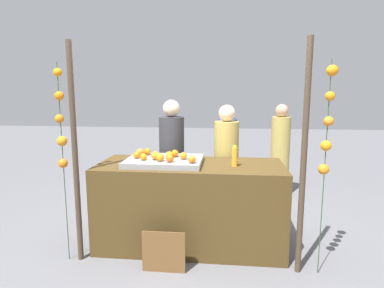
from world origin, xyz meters
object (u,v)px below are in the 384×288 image
(juice_bottle, at_px, (235,156))
(vendor_right, at_px, (226,170))
(orange_1, at_px, (155,156))
(chalkboard_sign, at_px, (164,252))
(stall_counter, at_px, (191,204))
(vendor_left, at_px, (172,166))
(orange_0, at_px, (160,157))

(juice_bottle, xyz_separation_m, vendor_right, (-0.09, 0.71, -0.32))
(orange_1, distance_m, chalkboard_sign, 1.01)
(vendor_right, bearing_deg, chalkboard_sign, -114.92)
(stall_counter, distance_m, orange_1, 0.70)
(stall_counter, xyz_separation_m, juice_bottle, (0.48, -0.07, 0.58))
(chalkboard_sign, relative_size, vendor_right, 0.27)
(vendor_right, bearing_deg, juice_bottle, -82.77)
(stall_counter, relative_size, vendor_right, 1.31)
(orange_1, relative_size, vendor_left, 0.06)
(chalkboard_sign, height_order, vendor_right, vendor_right)
(orange_1, bearing_deg, juice_bottle, 2.09)
(stall_counter, distance_m, vendor_left, 0.78)
(orange_1, bearing_deg, orange_0, -46.24)
(stall_counter, bearing_deg, vendor_right, 58.51)
(orange_0, bearing_deg, chalkboard_sign, -75.65)
(orange_0, xyz_separation_m, orange_1, (-0.07, 0.07, 0.00))
(orange_1, bearing_deg, vendor_right, 44.02)
(orange_0, relative_size, juice_bottle, 0.37)
(orange_0, height_order, chalkboard_sign, orange_0)
(stall_counter, relative_size, orange_0, 24.15)
(orange_1, bearing_deg, chalkboard_sign, -70.57)
(stall_counter, xyz_separation_m, vendor_left, (-0.32, 0.65, 0.29))
(stall_counter, xyz_separation_m, chalkboard_sign, (-0.19, -0.62, -0.27))
(orange_0, relative_size, chalkboard_sign, 0.20)
(orange_0, distance_m, chalkboard_sign, 0.97)
(orange_0, xyz_separation_m, juice_bottle, (0.79, 0.10, 0.01))
(orange_1, xyz_separation_m, vendor_right, (0.77, 0.74, -0.32))
(stall_counter, xyz_separation_m, orange_1, (-0.38, -0.10, 0.58))
(stall_counter, height_order, orange_1, orange_1)
(vendor_left, bearing_deg, chalkboard_sign, -84.15)
(orange_0, height_order, vendor_right, vendor_right)
(orange_1, height_order, vendor_left, vendor_left)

